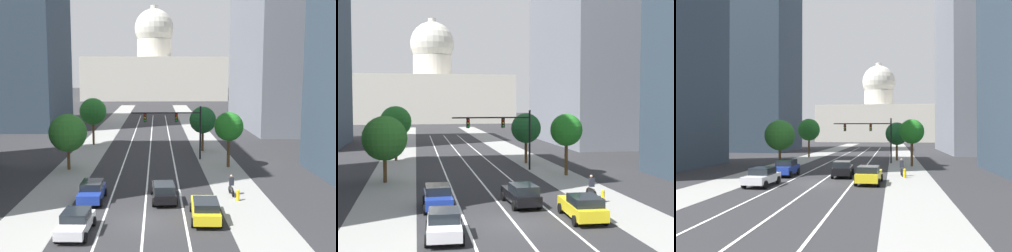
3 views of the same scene
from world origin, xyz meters
TOP-DOWN VIEW (x-y plane):
  - ground_plane at (0.00, 40.00)m, footprint 400.00×400.00m
  - sidewalk_left at (-7.73, 35.00)m, footprint 4.22×130.00m
  - sidewalk_right at (7.73, 35.00)m, footprint 4.22×130.00m
  - lane_stripe_left at (-2.81, 25.00)m, footprint 0.16×90.00m
  - lane_stripe_center at (0.00, 25.00)m, footprint 0.16×90.00m
  - lane_stripe_right at (2.81, 25.00)m, footprint 0.16×90.00m
  - capitol_building at (0.00, 130.89)m, footprint 50.62×28.61m
  - car_yellow at (4.21, 0.16)m, footprint 2.20×4.76m
  - car_black at (1.42, 4.51)m, footprint 2.09×4.70m
  - car_white at (-4.22, -2.12)m, footprint 2.11×4.19m
  - car_blue at (-4.22, 4.61)m, footprint 1.96×4.20m
  - traffic_signal_mast at (3.31, 20.44)m, footprint 8.07×0.39m
  - fire_hydrant at (7.28, 4.40)m, footprint 0.26×0.35m
  - cyclist at (7.02, 5.92)m, footprint 0.38×1.70m
  - street_tree_mid_left at (-8.28, 15.53)m, footprint 3.92×3.92m
  - street_tree_mid_right at (8.52, 16.35)m, footprint 3.08×3.08m
  - street_tree_near_right at (6.75, 25.55)m, footprint 3.41×3.41m
  - street_tree_near_left at (-7.96, 30.74)m, footprint 3.72×3.72m

SIDE VIEW (x-z plane):
  - ground_plane at x=0.00m, z-range 0.00..0.00m
  - sidewalk_left at x=-7.73m, z-range 0.00..0.01m
  - sidewalk_right at x=7.73m, z-range 0.00..0.01m
  - lane_stripe_left at x=-2.81m, z-range 0.01..0.02m
  - lane_stripe_center at x=0.00m, z-range 0.01..0.02m
  - lane_stripe_right at x=2.81m, z-range 0.01..0.02m
  - fire_hydrant at x=7.28m, z-range 0.01..0.92m
  - car_white at x=-4.22m, z-range 0.03..1.49m
  - car_yellow at x=4.21m, z-range 0.03..1.56m
  - car_black at x=1.42m, z-range 0.03..1.58m
  - car_blue at x=-4.22m, z-range 0.03..1.60m
  - cyclist at x=7.02m, z-range -0.01..1.71m
  - street_tree_mid_left at x=-8.28m, z-range 0.95..6.79m
  - street_tree_near_right at x=6.75m, z-range 1.14..6.87m
  - traffic_signal_mast at x=3.31m, z-range 1.22..7.41m
  - street_tree_mid_right at x=8.52m, z-range 1.38..7.29m
  - street_tree_near_left at x=-7.96m, z-range 1.38..7.89m
  - capitol_building at x=0.00m, z-range -6.92..27.19m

